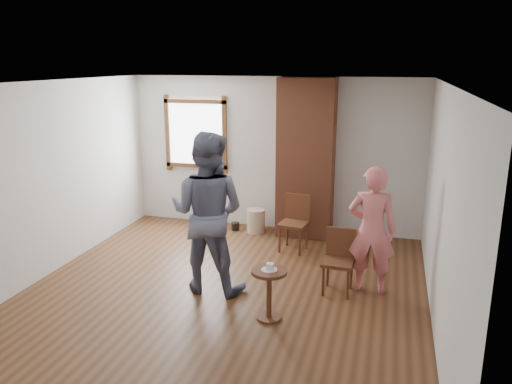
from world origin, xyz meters
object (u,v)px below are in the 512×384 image
Objects in this scene: dining_chair_left at (295,219)px; person_pink at (372,230)px; side_table at (269,286)px; man at (208,213)px; stoneware_crock at (256,221)px; dining_chair_right at (339,257)px.

person_pink is at bearing -36.15° from dining_chair_left.
side_table is 0.30× the size of man.
dining_chair_left reaches higher than stoneware_crock.
dining_chair_left is 0.53× the size of person_pink.
man is (-0.94, 0.57, 0.61)m from side_table.
dining_chair_left is 2.22m from side_table.
dining_chair_right is 1.34× the size of side_table.
person_pink is at bearing -41.99° from stoneware_crock.
dining_chair_right is 0.49× the size of person_pink.
person_pink reaches higher than dining_chair_right.
man reaches higher than dining_chair_right.
man is at bearing 148.54° from side_table.
dining_chair_left is 1.71m from person_pink.
side_table reaches higher than stoneware_crock.
man is (-0.80, -1.64, 0.53)m from dining_chair_left.
side_table is at bearing 150.26° from man.
dining_chair_left is at bearing 125.97° from dining_chair_right.
stoneware_crock is at bearing 108.33° from side_table.
person_pink reaches higher than side_table.
person_pink is at bearing 44.51° from side_table.
dining_chair_right is at bearing -49.29° from stoneware_crock.
side_table is at bearing -121.96° from dining_chair_right.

